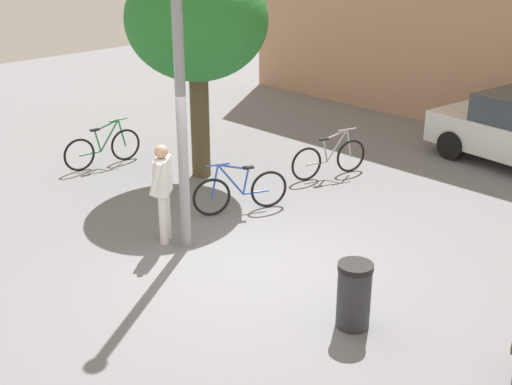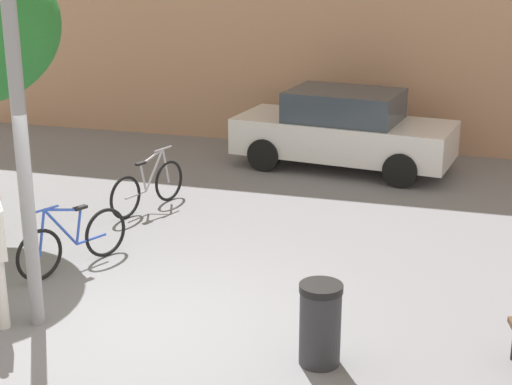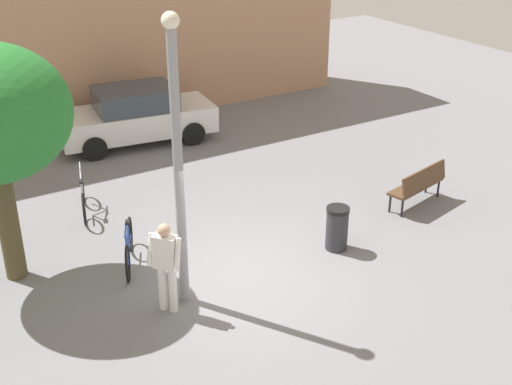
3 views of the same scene
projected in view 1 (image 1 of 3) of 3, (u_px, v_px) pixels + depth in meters
name	position (u px, v px, depth m)	size (l,w,h in m)	color
ground_plane	(251.00, 264.00, 10.37)	(36.00, 36.00, 0.00)	slate
lamppost	(180.00, 80.00, 9.96)	(0.28, 0.28, 5.02)	gray
person_by_lamppost	(163.00, 187.00, 10.78)	(0.55, 0.60, 1.67)	white
plaza_tree	(197.00, 21.00, 12.87)	(2.77, 2.77, 4.37)	#4D4328
bicycle_green	(103.00, 148.00, 14.48)	(0.22, 1.81, 0.97)	black
bicycle_blue	(240.00, 192.00, 12.14)	(0.78, 1.67, 0.97)	black
bicycle_silver	(329.00, 159.00, 13.85)	(0.57, 1.75, 0.97)	black
trash_bin	(354.00, 295.00, 8.63)	(0.46, 0.46, 0.91)	#2D2D33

